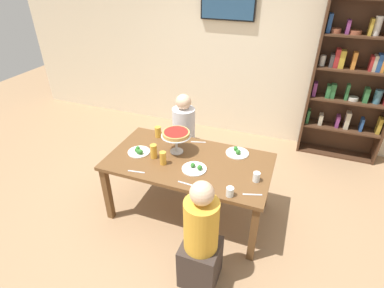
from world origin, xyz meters
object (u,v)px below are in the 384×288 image
(bookshelf, at_px, (353,83))
(cutlery_knife_near, at_px, (198,142))
(salad_plate_near_diner, at_px, (237,152))
(water_glass_clear_far, at_px, (230,192))
(cutlery_knife_far, at_px, (187,184))
(diner_near_right, at_px, (201,242))
(salad_plate_far_diner, at_px, (139,151))
(television, at_px, (228,3))
(beer_glass_amber_tall, at_px, (163,158))
(deep_dish_pizza_stand, at_px, (176,135))
(salad_plate_spare, at_px, (195,168))
(beer_glass_amber_spare, at_px, (154,151))
(cutlery_fork_near, at_px, (136,172))
(cutlery_fork_far, at_px, (252,195))
(water_glass_clear_near, at_px, (256,177))
(diner_far_left, at_px, (184,139))
(beer_glass_amber_short, at_px, (158,132))
(dining_table, at_px, (189,166))

(bookshelf, bearing_deg, cutlery_knife_near, -136.29)
(bookshelf, bearing_deg, salad_plate_near_diner, -125.37)
(water_glass_clear_far, distance_m, cutlery_knife_far, 0.44)
(diner_near_right, xyz_separation_m, salad_plate_far_diner, (-1.00, 0.74, 0.27))
(water_glass_clear_far, xyz_separation_m, cutlery_knife_near, (-0.59, 0.79, -0.04))
(salad_plate_far_diner, height_order, water_glass_clear_far, water_glass_clear_far)
(television, xyz_separation_m, beer_glass_amber_tall, (-0.03, -2.26, -1.25))
(deep_dish_pizza_stand, bearing_deg, bookshelf, 45.70)
(salad_plate_spare, bearing_deg, beer_glass_amber_tall, -176.30)
(salad_plate_spare, bearing_deg, beer_glass_amber_spare, 174.16)
(television, distance_m, salad_plate_spare, 2.62)
(diner_near_right, distance_m, cutlery_knife_far, 0.57)
(cutlery_fork_near, bearing_deg, cutlery_fork_far, -5.22)
(cutlery_fork_near, distance_m, cutlery_fork_far, 1.18)
(water_glass_clear_far, bearing_deg, bookshelf, 65.35)
(bookshelf, xyz_separation_m, salad_plate_spare, (-1.55, -2.15, -0.39))
(diner_near_right, xyz_separation_m, water_glass_clear_near, (0.33, 0.70, 0.30))
(diner_far_left, relative_size, deep_dish_pizza_stand, 3.47)
(salad_plate_far_diner, bearing_deg, beer_glass_amber_tall, -15.38)
(salad_plate_spare, bearing_deg, beer_glass_amber_short, 143.76)
(deep_dish_pizza_stand, height_order, cutlery_knife_near, deep_dish_pizza_stand)
(television, height_order, diner_far_left, television)
(diner_far_left, xyz_separation_m, salad_plate_near_diner, (0.83, -0.46, 0.27))
(salad_plate_near_diner, height_order, water_glass_clear_far, water_glass_clear_far)
(diner_far_left, relative_size, cutlery_fork_far, 6.39)
(salad_plate_far_diner, bearing_deg, cutlery_knife_near, 39.51)
(salad_plate_far_diner, bearing_deg, cutlery_fork_far, -10.84)
(beer_glass_amber_spare, height_order, cutlery_knife_far, beer_glass_amber_spare)
(diner_far_left, height_order, cutlery_fork_near, diner_far_left)
(beer_glass_amber_spare, relative_size, cutlery_knife_far, 0.89)
(deep_dish_pizza_stand, height_order, water_glass_clear_near, deep_dish_pizza_stand)
(dining_table, bearing_deg, beer_glass_amber_short, 147.15)
(cutlery_knife_near, bearing_deg, beer_glass_amber_spare, 38.18)
(bookshelf, xyz_separation_m, diner_near_right, (-1.25, -2.81, -0.65))
(salad_plate_far_diner, bearing_deg, beer_glass_amber_spare, -6.32)
(television, relative_size, cutlery_fork_near, 4.50)
(salad_plate_spare, bearing_deg, water_glass_clear_near, 3.21)
(cutlery_knife_near, bearing_deg, cutlery_fork_far, 122.30)
(salad_plate_far_diner, bearing_deg, water_glass_clear_far, -16.61)
(diner_near_right, xyz_separation_m, beer_glass_amber_short, (-0.95, 1.14, 0.32))
(salad_plate_spare, height_order, water_glass_clear_far, water_glass_clear_far)
(dining_table, relative_size, salad_plate_far_diner, 7.08)
(beer_glass_amber_tall, bearing_deg, cutlery_fork_far, -9.20)
(diner_far_left, height_order, salad_plate_spare, diner_far_left)
(diner_near_right, height_order, water_glass_clear_far, diner_near_right)
(diner_far_left, bearing_deg, water_glass_clear_far, 38.31)
(salad_plate_far_diner, bearing_deg, diner_near_right, -36.51)
(television, distance_m, cutlery_knife_far, 2.84)
(diner_far_left, distance_m, cutlery_knife_near, 0.57)
(bookshelf, relative_size, diner_near_right, 1.92)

